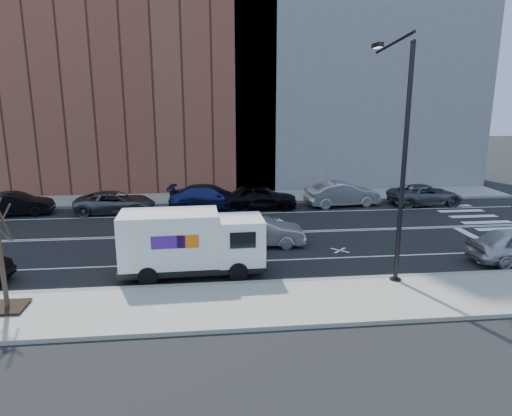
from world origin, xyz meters
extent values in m
plane|color=black|center=(0.00, 0.00, 0.00)|extent=(120.00, 120.00, 0.00)
cube|color=gray|center=(0.00, -8.80, 0.07)|extent=(44.00, 3.60, 0.15)
cube|color=gray|center=(0.00, 8.80, 0.07)|extent=(44.00, 3.60, 0.15)
cube|color=gray|center=(0.00, -7.00, 0.08)|extent=(44.00, 0.25, 0.17)
cube|color=gray|center=(0.00, 7.00, 0.08)|extent=(44.00, 0.25, 0.17)
cube|color=brown|center=(-8.00, 15.60, 11.00)|extent=(26.00, 10.00, 22.00)
cube|color=slate|center=(12.00, 15.60, 13.00)|extent=(20.00, 10.00, 26.00)
cylinder|color=black|center=(7.00, -7.40, 4.50)|extent=(0.18, 0.18, 9.00)
cylinder|color=black|center=(7.00, -7.40, 0.10)|extent=(0.44, 0.44, 0.20)
sphere|color=black|center=(7.00, -7.40, 8.95)|extent=(0.20, 0.20, 0.20)
cylinder|color=black|center=(7.00, -5.70, 9.10)|extent=(0.11, 3.49, 0.48)
cube|color=black|center=(7.00, -4.00, 9.20)|extent=(0.25, 0.80, 0.18)
cube|color=#FFF2CC|center=(7.00, -4.00, 9.10)|extent=(0.18, 0.55, 0.03)
cube|color=black|center=(-7.00, -8.40, 0.23)|extent=(1.20, 1.20, 0.04)
cylinder|color=#382B1E|center=(-7.00, -8.40, 1.75)|extent=(0.16, 0.16, 3.20)
cylinder|color=#382B1E|center=(-6.75, -8.40, 3.15)|extent=(0.06, 0.80, 1.44)
cylinder|color=#382B1E|center=(-6.92, -8.16, 3.15)|extent=(0.81, 0.31, 1.19)
cube|color=black|center=(-0.94, -5.60, 0.41)|extent=(5.75, 2.08, 0.28)
cube|color=silver|center=(1.08, -5.55, 1.42)|extent=(1.89, 2.02, 1.84)
cube|color=black|center=(2.02, -5.52, 1.70)|extent=(0.10, 1.70, 0.87)
cube|color=black|center=(1.11, -6.55, 1.70)|extent=(1.01, 0.06, 0.64)
cube|color=black|center=(1.05, -4.54, 1.70)|extent=(1.01, 0.06, 0.64)
cube|color=black|center=(1.98, -5.52, 0.51)|extent=(0.19, 1.84, 0.32)
cube|color=silver|center=(-1.77, -5.62, 1.61)|extent=(3.91, 2.12, 2.11)
cube|color=#47198C|center=(-1.74, -6.65, 1.75)|extent=(1.29, 0.05, 0.51)
cube|color=orange|center=(-1.00, -6.63, 1.75)|extent=(0.83, 0.04, 0.51)
cube|color=#47198C|center=(-1.79, -4.59, 1.75)|extent=(1.29, 0.05, 0.51)
cube|color=orange|center=(-1.06, -4.57, 1.75)|extent=(0.83, 0.04, 0.51)
cylinder|color=black|center=(0.92, -6.47, 0.39)|extent=(0.78, 0.28, 0.77)
cylinder|color=black|center=(0.87, -4.63, 0.39)|extent=(0.78, 0.28, 0.77)
cylinder|color=black|center=(-2.57, -6.56, 0.39)|extent=(0.78, 0.28, 0.77)
cylinder|color=black|center=(-2.62, -4.73, 0.39)|extent=(0.78, 0.28, 0.77)
imported|color=black|center=(-11.98, 5.48, 0.71)|extent=(4.49, 2.02, 1.43)
imported|color=#4D5055|center=(-6.00, 5.44, 0.68)|extent=(4.98, 2.41, 1.37)
imported|color=navy|center=(0.00, 5.88, 0.78)|extent=(5.61, 2.79, 1.57)
imported|color=black|center=(3.20, 5.48, 0.82)|extent=(4.89, 2.14, 1.64)
imported|color=#A4A4A9|center=(8.80, 5.74, 0.81)|extent=(5.11, 2.32, 1.63)
imported|color=#52545B|center=(14.51, 5.48, 0.69)|extent=(5.02, 2.43, 1.38)
imported|color=#9A9A9E|center=(2.25, -2.12, 0.73)|extent=(4.54, 1.81, 1.47)
camera|label=1|loc=(-0.24, -23.35, 7.03)|focal=32.00mm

